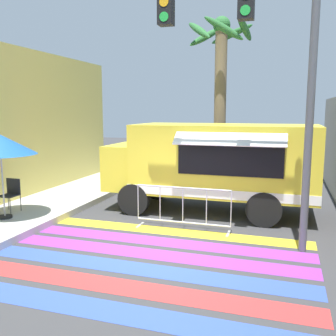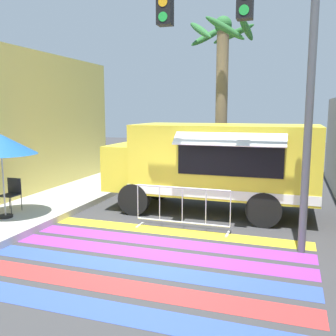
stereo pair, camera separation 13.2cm
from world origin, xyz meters
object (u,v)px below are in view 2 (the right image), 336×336
at_px(barricade_front, 182,208).
at_px(palm_tree, 222,80).
at_px(food_truck, 209,161).
at_px(traffic_signal_pole, 248,39).
at_px(folding_chair, 12,191).
at_px(patio_umbrella, 1,145).

xyz_separation_m(barricade_front, palm_tree, (0.03, 4.84, 3.46)).
height_order(food_truck, palm_tree, palm_tree).
bearing_deg(food_truck, palm_tree, 94.20).
bearing_deg(food_truck, traffic_signal_pole, -62.61).
distance_m(traffic_signal_pole, folding_chair, 7.31).
distance_m(traffic_signal_pole, palm_tree, 5.67).
height_order(food_truck, patio_umbrella, food_truck).
distance_m(food_truck, folding_chair, 5.58).
relative_size(folding_chair, palm_tree, 0.15).
bearing_deg(folding_chair, food_truck, 21.82).
bearing_deg(patio_umbrella, folding_chair, 115.05).
distance_m(barricade_front, palm_tree, 5.95).
bearing_deg(food_truck, barricade_front, -97.31).
relative_size(traffic_signal_pole, patio_umbrella, 2.81).
bearing_deg(barricade_front, palm_tree, 89.69).
bearing_deg(barricade_front, patio_umbrella, -167.72).
relative_size(food_truck, palm_tree, 0.97).
bearing_deg(patio_umbrella, traffic_signal_pole, 3.48).
xyz_separation_m(patio_umbrella, palm_tree, (4.54, 5.82, 1.92)).
xyz_separation_m(food_truck, patio_umbrella, (-4.75, -2.87, 0.59)).
distance_m(food_truck, patio_umbrella, 5.59).
height_order(folding_chair, barricade_front, barricade_front).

